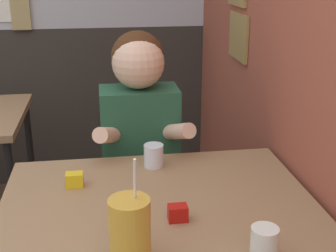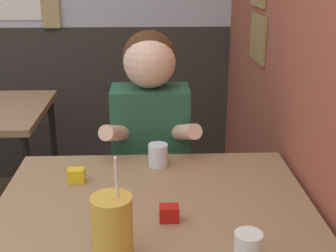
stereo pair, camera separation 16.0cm
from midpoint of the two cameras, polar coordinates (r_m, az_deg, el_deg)
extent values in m
cube|color=#9E4C38|center=(2.16, 16.07, 14.13)|extent=(0.06, 4.27, 2.70)
cube|color=olive|center=(2.43, 12.82, 10.43)|extent=(0.02, 0.28, 0.23)
cube|color=#332D28|center=(3.40, -10.65, 2.56)|extent=(5.27, 0.06, 1.10)
cube|color=#93704C|center=(1.53, 1.42, -10.84)|extent=(1.04, 0.91, 0.04)
cylinder|color=black|center=(2.12, -12.95, -14.15)|extent=(0.04, 0.04, 0.73)
cylinder|color=black|center=(2.16, 13.81, -13.52)|extent=(0.04, 0.04, 0.73)
cylinder|color=black|center=(2.48, -14.60, -9.01)|extent=(0.04, 0.04, 0.73)
cylinder|color=black|center=(3.04, -12.22, -3.28)|extent=(0.04, 0.04, 0.73)
cube|color=#235138|center=(2.35, 0.03, -14.06)|extent=(0.31, 0.20, 0.45)
cube|color=#235138|center=(2.11, 0.03, -2.60)|extent=(0.34, 0.20, 0.55)
sphere|color=#472814|center=(2.02, 0.00, 8.40)|extent=(0.23, 0.23, 0.23)
sphere|color=beige|center=(2.00, 0.04, 7.77)|extent=(0.22, 0.22, 0.22)
cylinder|color=beige|center=(1.93, -3.82, -0.90)|extent=(0.14, 0.27, 0.15)
cylinder|color=beige|center=(1.95, 4.21, -0.78)|extent=(0.14, 0.27, 0.15)
cylinder|color=gold|center=(1.26, -3.13, -12.47)|extent=(0.11, 0.11, 0.18)
cylinder|color=white|center=(1.19, -2.46, -6.66)|extent=(0.01, 0.04, 0.14)
cylinder|color=silver|center=(1.81, 1.30, -3.61)|extent=(0.08, 0.08, 0.09)
cylinder|color=silver|center=(1.30, 13.33, -14.42)|extent=(0.08, 0.08, 0.09)
cube|color=#B7140F|center=(1.46, 3.35, -10.66)|extent=(0.06, 0.04, 0.05)
cube|color=yellow|center=(1.71, -8.48, -6.03)|extent=(0.06, 0.04, 0.05)
camera|label=1|loc=(0.08, -87.14, 1.02)|focal=50.00mm
camera|label=2|loc=(0.08, 92.86, -1.02)|focal=50.00mm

